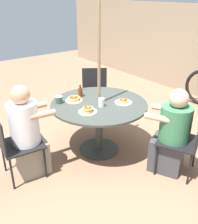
% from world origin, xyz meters
% --- Properties ---
extents(ground_plane, '(12.00, 12.00, 0.00)m').
position_xyz_m(ground_plane, '(0.00, 0.00, 0.00)').
color(ground_plane, '#8C664C').
extents(patio_table, '(1.29, 1.29, 0.72)m').
position_xyz_m(patio_table, '(0.00, 0.00, 0.60)').
color(patio_table, '#383D38').
rests_on(patio_table, ground).
extents(umbrella_pole, '(0.04, 0.04, 2.38)m').
position_xyz_m(umbrella_pole, '(0.00, 0.00, 1.19)').
color(umbrella_pole, '#846B4C').
rests_on(umbrella_pole, ground).
extents(patio_chair_north, '(0.62, 0.62, 0.84)m').
position_xyz_m(patio_chair_north, '(1.05, 0.50, 0.49)').
color(patio_chair_north, black).
rests_on(patio_chair_north, ground).
extents(diner_north, '(0.58, 0.53, 1.09)m').
position_xyz_m(diner_north, '(0.89, 0.42, 0.49)').
color(diner_north, '#3D3D42').
rests_on(diner_north, ground).
extents(patio_chair_east, '(0.64, 0.64, 0.84)m').
position_xyz_m(patio_chair_east, '(-0.96, 0.65, 0.49)').
color(patio_chair_east, black).
rests_on(patio_chair_east, ground).
extents(patio_chair_south, '(0.50, 0.50, 0.84)m').
position_xyz_m(patio_chair_south, '(-0.11, -1.15, 0.49)').
color(patio_chair_south, black).
rests_on(patio_chair_south, ground).
extents(diner_south, '(0.37, 0.51, 1.15)m').
position_xyz_m(diner_south, '(-0.10, -0.98, 0.53)').
color(diner_south, gray).
rests_on(diner_south, ground).
extents(pancake_plate_a, '(0.23, 0.23, 0.06)m').
position_xyz_m(pancake_plate_a, '(-0.27, -0.22, 0.74)').
color(pancake_plate_a, silver).
rests_on(pancake_plate_a, patio_table).
extents(pancake_plate_b, '(0.23, 0.23, 0.05)m').
position_xyz_m(pancake_plate_b, '(0.19, 0.26, 0.74)').
color(pancake_plate_b, silver).
rests_on(pancake_plate_b, patio_table).
extents(pancake_plate_c, '(0.23, 0.23, 0.07)m').
position_xyz_m(pancake_plate_c, '(0.15, -0.28, 0.74)').
color(pancake_plate_c, silver).
rests_on(pancake_plate_c, patio_table).
extents(syrup_bottle, '(0.09, 0.06, 0.17)m').
position_xyz_m(syrup_bottle, '(-0.35, -0.06, 0.79)').
color(syrup_bottle, '#602D0F').
rests_on(syrup_bottle, patio_table).
extents(coffee_cup, '(0.09, 0.09, 0.10)m').
position_xyz_m(coffee_cup, '(-0.32, -0.42, 0.77)').
color(coffee_cup, '#33513D').
rests_on(coffee_cup, patio_table).
extents(drinking_glass_a, '(0.08, 0.08, 0.11)m').
position_xyz_m(drinking_glass_a, '(0.11, -0.04, 0.78)').
color(drinking_glass_a, silver).
rests_on(drinking_glass_a, patio_table).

